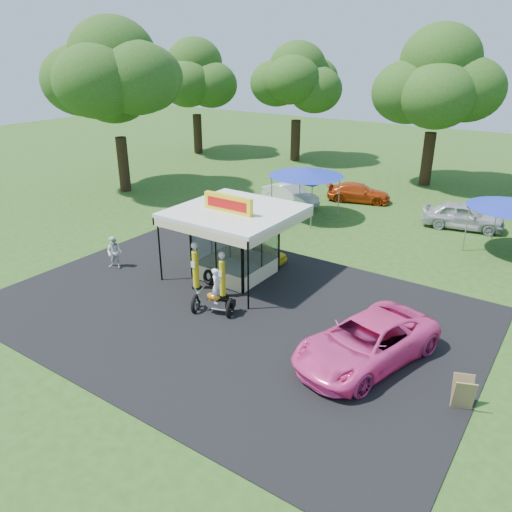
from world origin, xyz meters
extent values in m
plane|color=#2A4C17|center=(0.00, 0.00, 0.00)|extent=(120.00, 120.00, 0.00)
cube|color=black|center=(0.00, 2.00, 0.02)|extent=(20.00, 14.00, 0.04)
cube|color=white|center=(-2.00, 5.00, 0.03)|extent=(3.00, 3.00, 0.06)
cube|color=white|center=(-2.00, 5.00, 3.29)|extent=(5.40, 5.40, 0.18)
cube|color=yellow|center=(-2.00, 4.50, 3.78)|extent=(2.60, 0.25, 0.80)
cube|color=red|center=(-2.00, 4.37, 3.78)|extent=(2.21, 0.02, 0.45)
cylinder|color=black|center=(-4.55, 2.45, 1.60)|extent=(0.08, 0.08, 3.20)
cylinder|color=black|center=(0.55, 2.45, 1.60)|extent=(0.08, 0.08, 3.20)
cylinder|color=black|center=(-2.60, 2.72, 0.05)|extent=(0.43, 0.43, 0.10)
cylinder|color=yellow|center=(-2.60, 2.72, 0.98)|extent=(0.30, 0.30, 1.77)
cylinder|color=silver|center=(-2.60, 2.72, 1.97)|extent=(0.20, 0.20, 0.20)
sphere|color=white|center=(-2.60, 2.72, 2.17)|extent=(0.32, 0.32, 0.32)
cube|color=white|center=(-2.60, 2.55, 1.28)|extent=(0.22, 0.02, 0.30)
cylinder|color=black|center=(-1.09, 2.78, 0.05)|extent=(0.41, 0.41, 0.09)
cylinder|color=yellow|center=(-1.09, 2.78, 0.92)|extent=(0.28, 0.28, 1.66)
cylinder|color=silver|center=(-1.09, 2.78, 1.85)|extent=(0.18, 0.18, 0.18)
sphere|color=white|center=(-1.09, 2.78, 2.03)|extent=(0.30, 0.30, 0.30)
cube|color=white|center=(-1.09, 2.61, 1.20)|extent=(0.20, 0.02, 0.28)
torus|color=black|center=(-1.23, 1.10, 0.35)|extent=(0.44, 0.86, 0.85)
torus|color=black|center=(0.21, 1.61, 0.35)|extent=(0.44, 0.86, 0.85)
cube|color=silver|center=(-0.46, 1.37, 0.51)|extent=(0.62, 0.46, 0.31)
ellipsoid|color=#CB720E|center=(-0.46, 1.37, 0.79)|extent=(0.65, 0.37, 0.31)
cube|color=black|center=(-0.13, 1.49, 0.73)|extent=(0.62, 0.44, 0.10)
cube|color=black|center=(0.24, 1.62, 0.56)|extent=(0.45, 0.45, 0.28)
cylinder|color=silver|center=(-1.08, 1.15, 0.71)|extent=(0.44, 0.21, 0.91)
cylinder|color=silver|center=(-0.94, 1.20, 1.07)|extent=(0.25, 0.59, 0.05)
sphere|color=silver|center=(-1.10, 1.14, 0.86)|extent=(0.16, 0.16, 0.16)
imported|color=white|center=(-0.32, 1.42, 1.32)|extent=(0.53, 0.65, 1.53)
torus|color=black|center=(-2.43, 3.42, 0.38)|extent=(0.82, 0.52, 0.78)
torus|color=black|center=(-2.56, 3.57, 0.38)|extent=(0.81, 0.49, 0.78)
cube|color=#593819|center=(9.64, 0.90, 0.57)|extent=(0.69, 0.50, 1.12)
cube|color=#593819|center=(9.64, 1.17, 0.57)|extent=(0.69, 0.50, 1.12)
imported|color=yellow|center=(-2.00, 7.20, 0.48)|extent=(2.82, 1.13, 0.96)
imported|color=#FF459F|center=(6.16, 1.72, 0.81)|extent=(4.20, 6.34, 1.62)
imported|color=white|center=(-7.54, 2.21, 0.84)|extent=(0.99, 0.89, 1.67)
imported|color=silver|center=(-5.98, 16.80, 0.71)|extent=(4.54, 2.35, 1.42)
imported|color=#BC3B0E|center=(-2.25, 20.20, 0.65)|extent=(4.85, 3.09, 1.31)
imported|color=#BAB9BE|center=(5.41, 18.43, 0.81)|extent=(5.05, 2.82, 1.62)
cylinder|color=gray|center=(-5.23, 16.38, 1.33)|extent=(0.07, 0.07, 2.66)
cylinder|color=gray|center=(-2.10, 16.38, 1.33)|extent=(0.07, 0.07, 2.66)
cylinder|color=gray|center=(-5.23, 13.25, 1.33)|extent=(0.07, 0.07, 2.66)
cylinder|color=gray|center=(-2.10, 13.25, 1.33)|extent=(0.07, 0.07, 2.66)
cube|color=#192DA7|center=(-3.66, 14.82, 2.73)|extent=(3.33, 3.33, 0.13)
cone|color=#192DA7|center=(-3.66, 14.82, 3.07)|extent=(4.79, 4.79, 0.55)
cylinder|color=gray|center=(6.82, 16.91, 1.23)|extent=(0.06, 0.06, 2.46)
cylinder|color=gray|center=(6.82, 14.03, 1.23)|extent=(0.06, 0.06, 2.46)
cube|color=#192DA7|center=(8.26, 15.47, 2.52)|extent=(3.08, 3.08, 0.12)
cone|color=#192DA7|center=(8.26, 15.47, 2.84)|extent=(4.43, 4.43, 0.51)
cylinder|color=black|center=(-23.59, 27.36, 1.98)|extent=(0.89, 0.89, 3.96)
ellipsoid|color=#193F12|center=(-23.59, 27.36, 7.09)|extent=(9.37, 9.37, 8.03)
cylinder|color=black|center=(-13.30, 29.96, 1.94)|extent=(0.92, 0.92, 3.88)
ellipsoid|color=#193F12|center=(-13.30, 29.96, 6.88)|extent=(9.00, 9.00, 7.72)
cylinder|color=black|center=(0.23, 27.74, 2.10)|extent=(0.90, 0.90, 4.19)
ellipsoid|color=#193F12|center=(0.23, 27.74, 7.54)|extent=(10.06, 10.06, 8.62)
cylinder|color=black|center=(-18.44, 12.66, 2.07)|extent=(0.83, 0.83, 4.14)
ellipsoid|color=#193F12|center=(-18.44, 12.66, 7.67)|extent=(10.61, 10.61, 9.10)
camera|label=1|loc=(11.46, -12.84, 10.39)|focal=35.00mm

